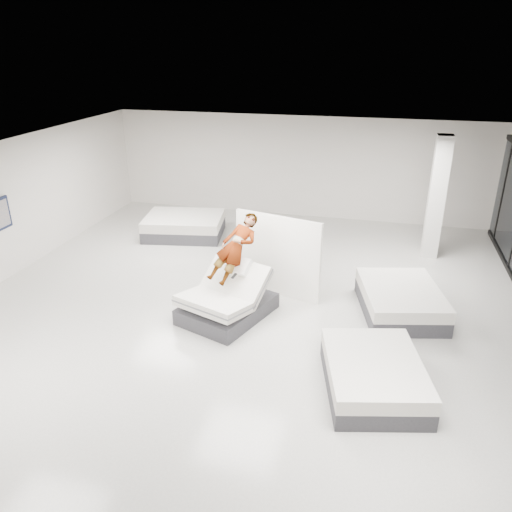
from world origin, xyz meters
name	(u,v)px	position (x,y,z in m)	size (l,w,h in m)	color
room	(238,249)	(0.00, 0.00, 1.60)	(14.00, 14.04, 3.20)	silver
hero_bed	(227,301)	(-0.29, 0.11, 0.35)	(1.95, 2.22, 1.18)	#3C3C41
person	(235,259)	(-0.18, 0.41, 1.18)	(0.59, 0.39, 1.62)	slate
remote	(234,276)	(-0.09, 0.01, 1.00)	(0.05, 0.14, 0.03)	black
divider_panel	(277,256)	(0.51, 1.36, 0.93)	(2.05, 0.09, 1.86)	white
flat_bed_right_far	(400,300)	(3.20, 1.15, 0.28)	(1.97, 2.36, 0.57)	#3C3C41
flat_bed_right_near	(373,375)	(2.74, -1.59, 0.28)	(1.92, 2.29, 0.55)	#3C3C41
flat_bed_left_far	(184,226)	(-2.90, 4.32, 0.30)	(2.45, 2.00, 0.61)	#3C3C41
column	(437,198)	(4.00, 4.50, 1.60)	(0.40, 0.40, 3.20)	silver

